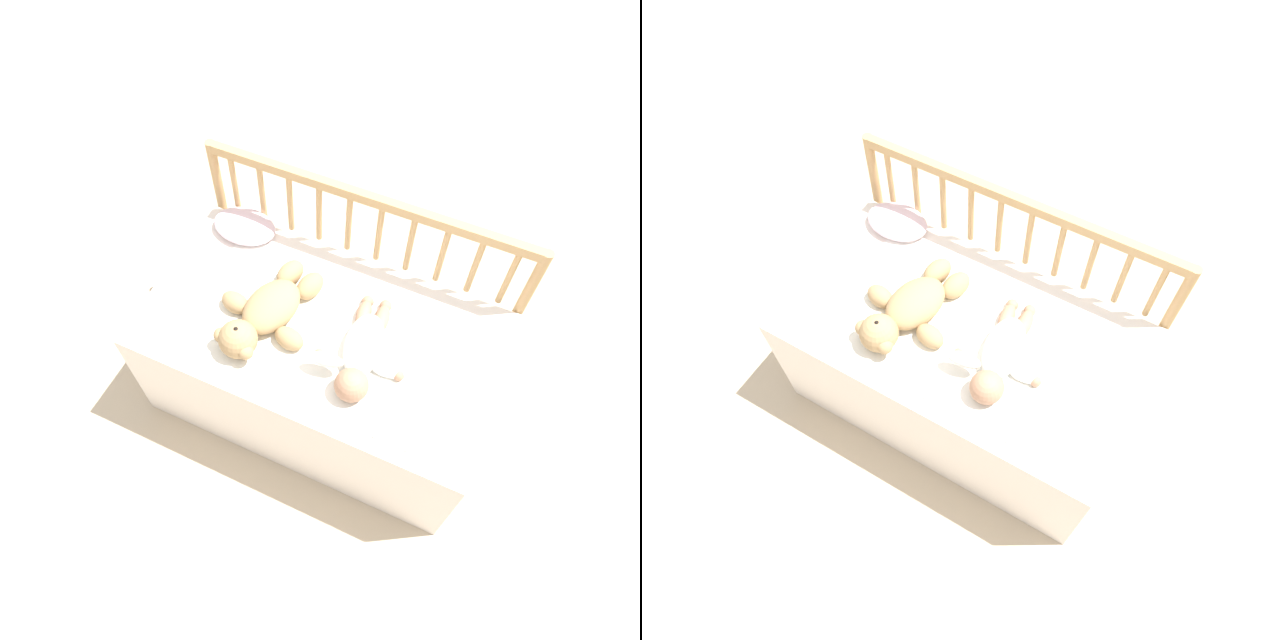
{
  "view_description": "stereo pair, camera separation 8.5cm",
  "coord_description": "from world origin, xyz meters",
  "views": [
    {
      "loc": [
        0.41,
        -0.9,
        2.14
      ],
      "look_at": [
        0.0,
        -0.01,
        0.58
      ],
      "focal_mm": 32.0,
      "sensor_mm": 36.0,
      "label": 1
    },
    {
      "loc": [
        0.49,
        -0.86,
        2.14
      ],
      "look_at": [
        0.0,
        -0.01,
        0.58
      ],
      "focal_mm": 32.0,
      "sensor_mm": 36.0,
      "label": 2
    }
  ],
  "objects": [
    {
      "name": "ground_plane",
      "position": [
        0.0,
        0.0,
        0.0
      ],
      "size": [
        12.0,
        12.0,
        0.0
      ],
      "primitive_type": "plane",
      "color": "#C6B293"
    },
    {
      "name": "crib_mattress",
      "position": [
        0.0,
        0.0,
        0.26
      ],
      "size": [
        1.2,
        0.66,
        0.52
      ],
      "color": "white",
      "rests_on": "ground_plane"
    },
    {
      "name": "crib_rail",
      "position": [
        -0.0,
        0.35,
        0.59
      ],
      "size": [
        1.2,
        0.04,
        0.82
      ],
      "color": "tan",
      "rests_on": "ground_plane"
    },
    {
      "name": "blanket",
      "position": [
        -0.01,
        -0.02,
        0.53
      ],
      "size": [
        0.85,
        0.52,
        0.01
      ],
      "color": "white",
      "rests_on": "crib_mattress"
    },
    {
      "name": "teddy_bear",
      "position": [
        -0.18,
        -0.05,
        0.58
      ],
      "size": [
        0.34,
        0.45,
        0.13
      ],
      "color": "tan",
      "rests_on": "crib_mattress"
    },
    {
      "name": "baby",
      "position": [
        0.17,
        -0.05,
        0.57
      ],
      "size": [
        0.3,
        0.41,
        0.11
      ],
      "color": "white",
      "rests_on": "crib_mattress"
    },
    {
      "name": "small_pillow",
      "position": [
        -0.43,
        0.27,
        0.55
      ],
      "size": [
        0.24,
        0.17,
        0.06
      ],
      "color": "silver",
      "rests_on": "crib_mattress"
    }
  ]
}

